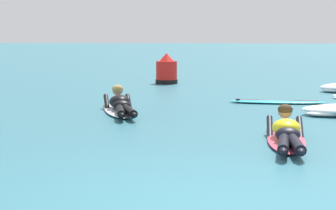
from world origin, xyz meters
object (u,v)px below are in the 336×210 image
(surfer_near, at_px, (287,134))
(drifting_surfboard, at_px, (276,102))
(channel_marker_buoy, at_px, (167,72))
(surfer_far, at_px, (120,106))

(surfer_near, relative_size, drifting_surfboard, 1.26)
(surfer_near, xyz_separation_m, drifting_surfboard, (0.19, 4.95, -0.11))
(channel_marker_buoy, bearing_deg, drifting_surfboard, -59.09)
(drifting_surfboard, bearing_deg, surfer_near, -92.20)
(surfer_near, relative_size, channel_marker_buoy, 2.89)
(surfer_near, distance_m, surfer_far, 4.19)
(surfer_far, bearing_deg, drifting_surfboard, 31.87)
(surfer_far, height_order, channel_marker_buoy, channel_marker_buoy)
(surfer_near, bearing_deg, channel_marker_buoy, 105.41)
(surfer_far, distance_m, channel_marker_buoy, 6.73)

